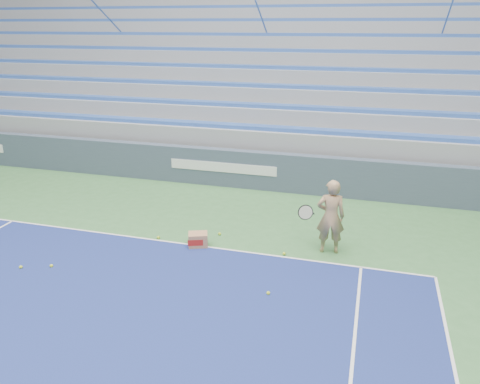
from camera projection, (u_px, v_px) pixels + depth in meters
name	position (u px, v px, depth m)	size (l,w,h in m)	color
sponsor_barrier	(224.00, 168.00, 13.69)	(30.00, 0.32, 1.10)	#3C4A5C
bleachers	(269.00, 82.00, 18.24)	(31.00, 9.15, 7.30)	gray
tennis_player	(330.00, 217.00, 9.57)	(0.92, 0.85, 1.59)	tan
ball_box	(198.00, 240.00, 10.03)	(0.49, 0.44, 0.30)	#A97651
tennis_ball_0	(284.00, 254.00, 9.68)	(0.07, 0.07, 0.07)	#C5D82C
tennis_ball_1	(21.00, 267.00, 9.14)	(0.07, 0.07, 0.07)	#C5D82C
tennis_ball_2	(51.00, 266.00, 9.19)	(0.07, 0.07, 0.07)	#C5D82C
tennis_ball_3	(158.00, 237.00, 10.41)	(0.07, 0.07, 0.07)	#C5D82C
tennis_ball_4	(268.00, 293.00, 8.26)	(0.07, 0.07, 0.07)	#C5D82C
tennis_ball_5	(220.00, 234.00, 10.60)	(0.07, 0.07, 0.07)	#C5D82C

